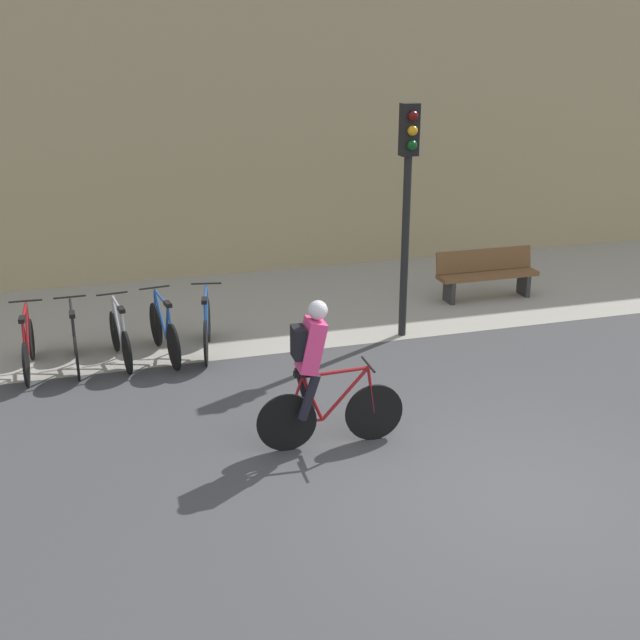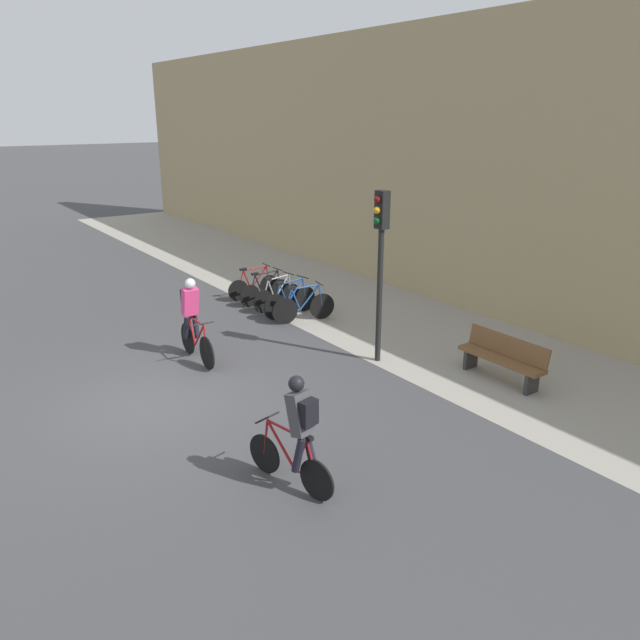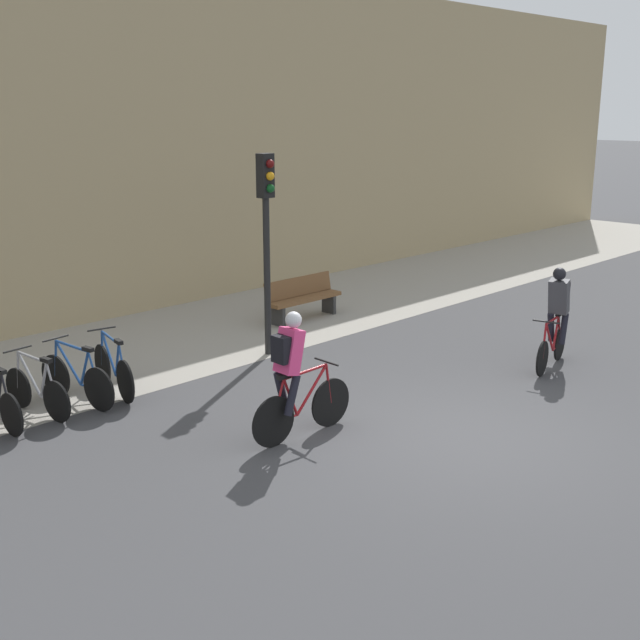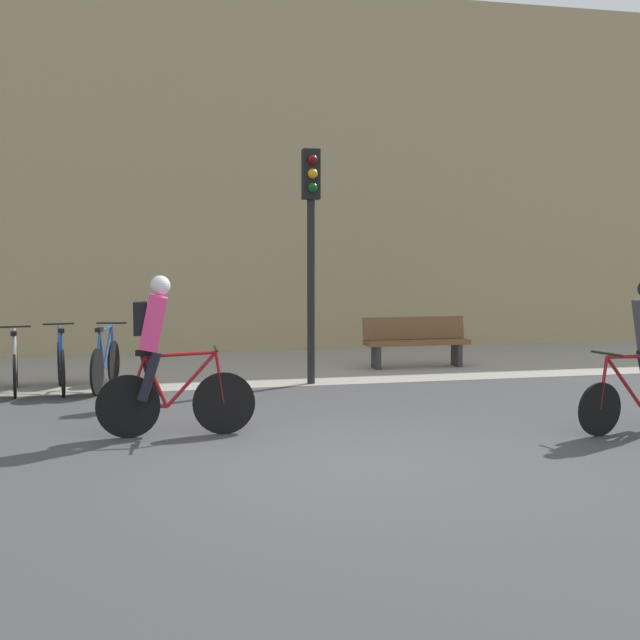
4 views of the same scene
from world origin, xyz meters
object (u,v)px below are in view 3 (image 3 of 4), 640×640
at_px(cyclist_grey, 557,313).
at_px(parked_bike_2, 37,390).
at_px(traffic_light_pole, 267,218).
at_px(cyclist_pink, 293,373).
at_px(parked_bike_4, 113,369).
at_px(parked_bike_3, 77,378).
at_px(bench, 302,297).

height_order(cyclist_grey, parked_bike_2, cyclist_grey).
relative_size(parked_bike_2, traffic_light_pole, 0.43).
xyz_separation_m(cyclist_pink, cyclist_grey, (5.44, -0.89, 0.00)).
bearing_deg(cyclist_pink, parked_bike_4, 102.36).
relative_size(cyclist_grey, parked_bike_3, 1.02).
relative_size(parked_bike_2, bench, 0.83).
bearing_deg(cyclist_pink, traffic_light_pole, 52.98).
height_order(cyclist_pink, bench, cyclist_pink).
bearing_deg(traffic_light_pole, cyclist_pink, -127.02).
height_order(parked_bike_2, traffic_light_pole, traffic_light_pole).
bearing_deg(parked_bike_2, bench, 10.21).
bearing_deg(traffic_light_pole, parked_bike_2, 177.61).
xyz_separation_m(parked_bike_2, parked_bike_3, (0.64, -0.00, 0.02)).
distance_m(parked_bike_2, traffic_light_pole, 4.87).
xyz_separation_m(cyclist_grey, bench, (-0.87, 5.40, -0.47)).
height_order(parked_bike_2, bench, parked_bike_2).
bearing_deg(cyclist_grey, parked_bike_2, 150.47).
bearing_deg(bench, parked_bike_2, -169.79).
distance_m(cyclist_pink, parked_bike_2, 3.93).
height_order(cyclist_grey, parked_bike_4, cyclist_grey).
relative_size(traffic_light_pole, bench, 1.91).
bearing_deg(parked_bike_2, traffic_light_pole, -2.39).
xyz_separation_m(parked_bike_2, parked_bike_4, (1.27, 0.00, 0.02)).
bearing_deg(parked_bike_3, cyclist_pink, -67.71).
relative_size(parked_bike_4, traffic_light_pole, 0.46).
bearing_deg(parked_bike_2, cyclist_pink, -58.97).
xyz_separation_m(cyclist_grey, parked_bike_4, (-6.17, 4.22, -0.54)).
relative_size(cyclist_pink, parked_bike_2, 1.14).
bearing_deg(parked_bike_2, parked_bike_4, 0.01).
bearing_deg(parked_bike_4, cyclist_pink, -77.64).
xyz_separation_m(parked_bike_3, bench, (5.94, 1.18, 0.07)).
bearing_deg(traffic_light_pole, cyclist_grey, -52.74).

